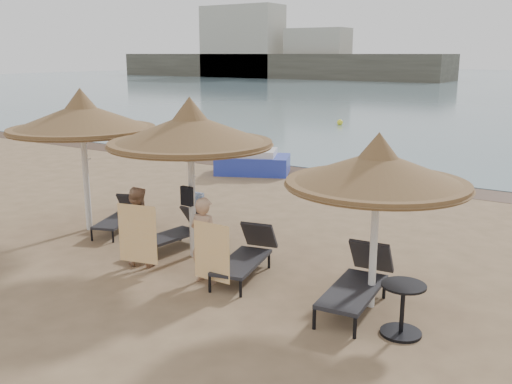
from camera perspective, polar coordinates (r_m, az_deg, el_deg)
ground at (r=11.37m, az=-7.74°, el=-7.29°), size 160.00×160.00×0.00m
wet_sand_strip at (r=19.19m, az=10.74°, el=1.28°), size 200.00×1.60×0.01m
far_shore at (r=91.64m, az=12.62°, el=12.65°), size 150.00×54.80×12.00m
palapa_left at (r=13.55m, az=-17.04°, el=7.10°), size 3.33×3.33×3.30m
palapa_center at (r=11.24m, az=-6.60°, el=6.12°), size 3.27×3.27×3.24m
palapa_right at (r=9.04m, az=12.06°, el=2.20°), size 2.90×2.90×2.88m
lounger_far_left at (r=13.76m, az=-13.41°, el=-2.30°), size 1.11×1.79×0.76m
lounger_near_left at (r=12.28m, az=-8.03°, el=-3.93°), size 0.79×1.83×0.79m
lounger_near_right at (r=10.74m, az=-0.88°, el=-6.23°), size 1.02×2.02×0.86m
lounger_far_right at (r=9.59m, az=10.22°, el=-8.72°), size 0.89×2.16×0.94m
side_table at (r=8.80m, az=14.41°, el=-11.45°), size 0.65×0.65×0.79m
person_left at (r=11.29m, az=-11.83°, el=-2.74°), size 0.97×0.80×1.82m
person_right at (r=10.21m, az=-5.20°, el=-4.16°), size 0.86×0.57×1.85m
towel_left at (r=10.85m, az=-11.77°, el=-4.14°), size 0.79×0.20×1.12m
towel_right at (r=9.89m, az=-4.45°, el=-6.01°), size 0.74×0.04×1.04m
bag_patterned at (r=11.66m, az=-5.84°, el=-0.88°), size 0.27×0.10×0.34m
bag_dark at (r=11.36m, az=-6.93°, el=-0.41°), size 0.28×0.11×0.38m
pedal_boat at (r=19.72m, az=-0.42°, el=3.11°), size 2.85×2.35×1.15m
buoy_left at (r=33.52m, az=8.39°, el=6.90°), size 0.34×0.34×0.34m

